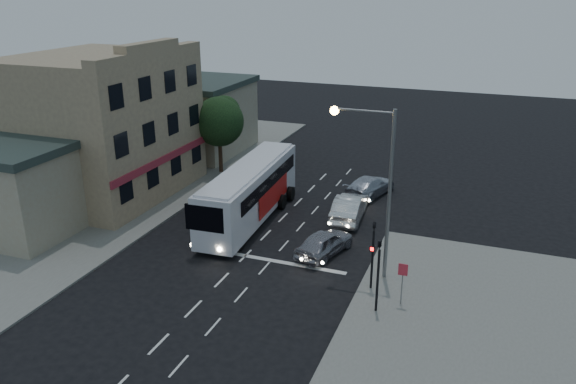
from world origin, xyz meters
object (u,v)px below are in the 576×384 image
at_px(traffic_signal_main, 373,247).
at_px(regulatory_sign, 403,277).
at_px(streetlight, 378,175).
at_px(street_tree, 219,119).
at_px(tour_bus, 250,191).
at_px(traffic_signal_side, 378,267).
at_px(car_sedan_a, 349,208).
at_px(car_sedan_b, 370,186).
at_px(car_suv, 324,243).

relative_size(traffic_signal_main, regulatory_sign, 1.86).
bearing_deg(streetlight, street_tree, 140.49).
xyz_separation_m(streetlight, street_tree, (-15.55, 12.82, -1.23)).
distance_m(tour_bus, street_tree, 10.54).
bearing_deg(regulatory_sign, traffic_signal_side, -136.08).
bearing_deg(streetlight, car_sedan_a, 113.99).
bearing_deg(streetlight, regulatory_sign, -51.25).
height_order(tour_bus, regulatory_sign, tour_bus).
bearing_deg(street_tree, streetlight, -39.51).
height_order(traffic_signal_main, traffic_signal_side, same).
bearing_deg(traffic_signal_main, tour_bus, 147.09).
bearing_deg(streetlight, car_sedan_b, 103.62).
relative_size(car_sedan_a, traffic_signal_main, 1.22).
bearing_deg(streetlight, car_suv, 153.28).
distance_m(regulatory_sign, streetlight, 5.18).
bearing_deg(tour_bus, street_tree, 124.63).
xyz_separation_m(car_sedan_b, regulatory_sign, (4.86, -14.40, 0.87)).
distance_m(tour_bus, traffic_signal_side, 13.06).
bearing_deg(tour_bus, streetlight, -30.33).
relative_size(car_suv, streetlight, 0.48).
bearing_deg(car_sedan_b, tour_bus, 64.27).
xyz_separation_m(tour_bus, streetlight, (9.26, -4.73, 3.71)).
distance_m(car_sedan_b, traffic_signal_side, 15.93).
relative_size(traffic_signal_main, street_tree, 0.66).
xyz_separation_m(car_sedan_a, car_sedan_b, (0.26, 4.86, -0.09)).
bearing_deg(car_sedan_a, car_sedan_b, -97.42).
bearing_deg(car_sedan_a, traffic_signal_side, 107.08).
bearing_deg(streetlight, traffic_signal_main, -79.80).
height_order(tour_bus, car_suv, tour_bus).
bearing_deg(car_sedan_a, traffic_signal_main, 107.52).
distance_m(car_sedan_a, regulatory_sign, 10.86).
xyz_separation_m(tour_bus, car_sedan_a, (6.10, 2.37, -1.20)).
bearing_deg(street_tree, regulatory_sign, -41.08).
relative_size(traffic_signal_side, regulatory_sign, 1.86).
relative_size(car_sedan_b, streetlight, 0.56).
bearing_deg(regulatory_sign, street_tree, 138.92).
height_order(regulatory_sign, streetlight, streetlight).
height_order(car_sedan_a, regulatory_sign, regulatory_sign).
xyz_separation_m(car_suv, car_sedan_a, (0.01, 5.51, 0.10)).
xyz_separation_m(traffic_signal_main, street_tree, (-15.81, 14.25, 2.08)).
xyz_separation_m(tour_bus, traffic_signal_main, (9.51, -6.16, 0.40)).
distance_m(traffic_signal_main, streetlight, 3.61).
bearing_deg(traffic_signal_side, car_suv, 129.58).
distance_m(tour_bus, traffic_signal_main, 11.34).
bearing_deg(traffic_signal_side, street_tree, 135.50).
xyz_separation_m(tour_bus, car_suv, (6.08, -3.13, -1.29)).
bearing_deg(car_suv, traffic_signal_main, 154.38).
xyz_separation_m(car_suv, street_tree, (-12.37, 11.22, 3.77)).
xyz_separation_m(traffic_signal_main, regulatory_sign, (1.70, -1.01, -0.82)).
distance_m(tour_bus, car_suv, 6.96).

